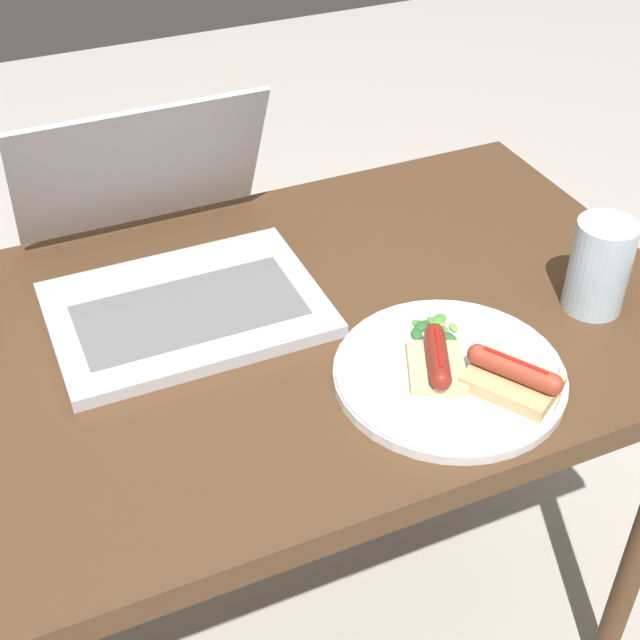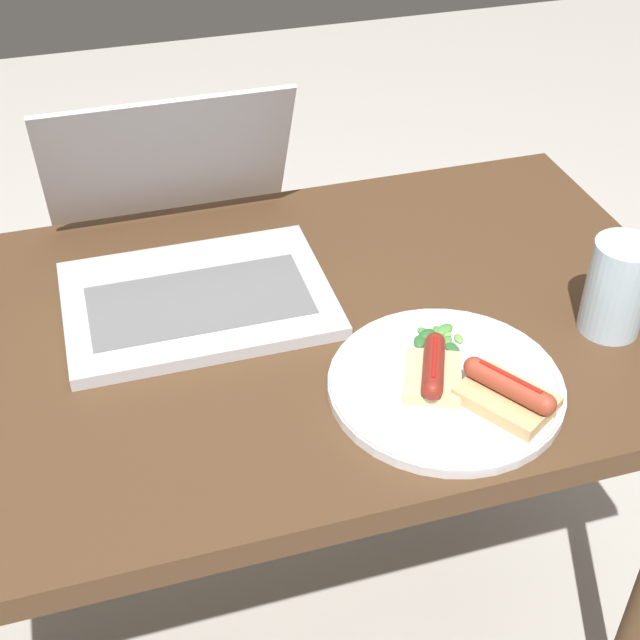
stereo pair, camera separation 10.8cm
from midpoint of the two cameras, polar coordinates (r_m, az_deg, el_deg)
The scene contains 7 objects.
desk at distance 1.21m, azimuth -1.15°, elevation -3.11°, with size 1.18×0.67×0.73m.
laptop at distance 1.23m, azimuth -5.92°, elevation 3.93°, with size 0.36×0.37×0.24m.
plate at distance 1.09m, azimuth 10.90°, elevation -4.18°, with size 0.28×0.28×0.02m.
sausage_toast_left at distance 1.07m, azimuth 10.15°, elevation -3.34°, with size 0.10×0.11×0.04m.
sausage_toast_middle at distance 1.06m, azimuth 14.81°, elevation -4.69°, with size 0.12×0.13×0.05m.
salad_pile at distance 1.14m, azimuth 10.27°, elevation -1.18°, with size 0.07×0.07×0.01m.
drinking_glass at distance 1.21m, azimuth 20.97°, elevation 1.86°, with size 0.08×0.08×0.13m.
Camera 2 is at (-0.19, -0.90, 1.46)m, focal length 50.00 mm.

